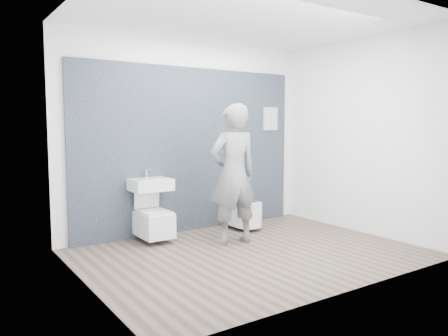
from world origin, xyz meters
TOP-DOWN VIEW (x-y plane):
  - ground at (0.00, 0.00)m, footprint 4.00×4.00m
  - room_shell at (0.00, 0.00)m, footprint 4.00×4.00m
  - tile_wall at (0.00, 1.47)m, footprint 3.60×0.06m
  - washbasin at (-0.76, 1.24)m, footprint 0.53×0.40m
  - toilet_square at (-0.76, 1.17)m, footprint 0.39×0.56m
  - toilet_rounded at (0.69, 1.10)m, footprint 0.40×0.68m
  - info_placard at (1.48, 1.43)m, footprint 0.28×0.03m
  - visitor at (0.09, 0.51)m, footprint 0.71×0.51m

SIDE VIEW (x-z plane):
  - ground at x=0.00m, z-range 0.00..0.00m
  - tile_wall at x=0.00m, z-range -1.20..1.20m
  - info_placard at x=1.48m, z-range -0.19..0.19m
  - toilet_rounded at x=0.69m, z-range 0.05..0.42m
  - toilet_square at x=-0.76m, z-range -0.11..0.64m
  - washbasin at x=-0.76m, z-range 0.57..0.97m
  - visitor at x=0.09m, z-range 0.00..1.84m
  - room_shell at x=0.00m, z-range -0.26..3.74m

